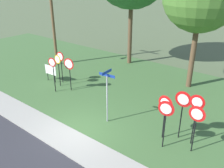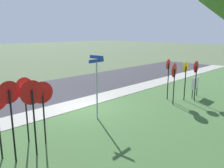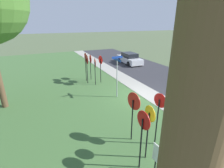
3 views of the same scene
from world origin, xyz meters
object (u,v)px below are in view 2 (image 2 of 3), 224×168
(stop_sign_far_center, at_px, (174,75))
(yield_sign_far_left, at_px, (42,98))
(yield_sign_near_left, at_px, (32,100))
(stop_sign_near_left, at_px, (185,73))
(street_name_post, at_px, (97,82))
(stop_sign_near_right, at_px, (196,72))
(notice_board, at_px, (195,84))
(yield_sign_center, at_px, (25,94))
(stop_sign_far_left, at_px, (168,71))
(yield_sign_near_right, at_px, (10,103))

(stop_sign_far_center, height_order, yield_sign_far_left, stop_sign_far_center)
(yield_sign_near_left, bearing_deg, stop_sign_near_left, 176.59)
(street_name_post, bearing_deg, stop_sign_near_right, 157.26)
(yield_sign_near_left, xyz_separation_m, notice_board, (-10.47, 0.62, -1.07))
(stop_sign_near_right, xyz_separation_m, stop_sign_far_center, (1.50, -0.56, -0.00))
(yield_sign_center, bearing_deg, street_name_post, 170.32)
(stop_sign_near_left, height_order, yield_sign_far_left, yield_sign_far_left)
(stop_sign_far_left, bearing_deg, stop_sign_near_right, 110.27)
(stop_sign_far_center, bearing_deg, notice_board, 164.81)
(yield_sign_near_left, bearing_deg, stop_sign_far_left, -178.03)
(street_name_post, relative_size, notice_board, 2.39)
(stop_sign_far_center, bearing_deg, stop_sign_far_left, -141.77)
(notice_board, bearing_deg, street_name_post, -17.97)
(yield_sign_near_left, height_order, yield_sign_far_left, yield_sign_near_left)
(stop_sign_near_left, height_order, stop_sign_far_left, stop_sign_far_left)
(yield_sign_far_left, relative_size, yield_sign_center, 0.95)
(stop_sign_far_left, distance_m, yield_sign_near_left, 8.85)
(street_name_post, height_order, notice_board, street_name_post)
(stop_sign_near_right, relative_size, yield_sign_near_right, 0.91)
(stop_sign_near_left, distance_m, yield_sign_near_left, 9.35)
(stop_sign_near_left, relative_size, stop_sign_far_center, 0.99)
(stop_sign_near_left, distance_m, stop_sign_far_center, 1.20)
(stop_sign_near_right, xyz_separation_m, yield_sign_near_left, (9.64, -0.97, 0.19))
(stop_sign_near_left, relative_size, notice_board, 1.85)
(stop_sign_far_left, xyz_separation_m, stop_sign_far_center, (0.71, 0.79, -0.03))
(stop_sign_near_left, relative_size, street_name_post, 0.78)
(stop_sign_near_right, bearing_deg, stop_sign_near_left, -61.70)
(stop_sign_far_center, bearing_deg, street_name_post, -27.86)
(street_name_post, bearing_deg, notice_board, 162.15)
(stop_sign_near_left, distance_m, yield_sign_near_right, 10.02)
(stop_sign_near_left, xyz_separation_m, yield_sign_center, (9.05, -1.61, 0.16))
(stop_sign_far_left, bearing_deg, yield_sign_near_right, -8.26)
(stop_sign_near_left, bearing_deg, yield_sign_far_left, -3.98)
(stop_sign_far_center, xyz_separation_m, street_name_post, (4.46, -1.44, 0.06))
(stop_sign_near_right, relative_size, street_name_post, 0.80)
(yield_sign_far_left, height_order, street_name_post, street_name_post)
(stop_sign_near_left, height_order, notice_board, stop_sign_near_left)
(notice_board, bearing_deg, yield_sign_center, -14.11)
(stop_sign_far_left, height_order, yield_sign_near_left, yield_sign_near_left)
(yield_sign_near_left, relative_size, yield_sign_far_left, 1.09)
(stop_sign_far_left, bearing_deg, stop_sign_near_left, 109.73)
(stop_sign_near_left, distance_m, yield_sign_center, 9.19)
(stop_sign_far_left, xyz_separation_m, yield_sign_far_left, (8.22, -0.12, -0.01))
(yield_sign_near_left, relative_size, yield_sign_near_right, 0.97)
(stop_sign_near_right, distance_m, yield_sign_center, 9.59)
(stop_sign_far_left, relative_size, yield_sign_near_right, 0.94)
(stop_sign_far_left, height_order, stop_sign_far_center, stop_sign_far_left)
(yield_sign_near_left, bearing_deg, notice_board, 176.09)
(street_name_post, bearing_deg, yield_sign_center, -6.03)
(stop_sign_far_center, xyz_separation_m, yield_sign_near_left, (8.14, -0.41, 0.19))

